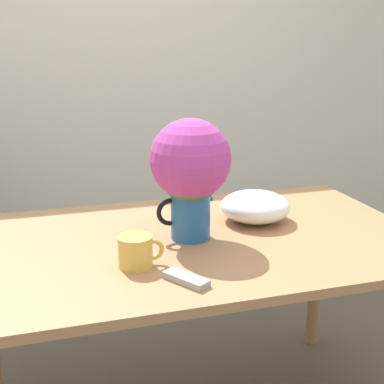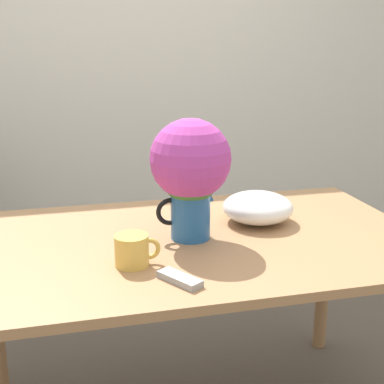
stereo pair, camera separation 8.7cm
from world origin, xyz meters
name	(u,v)px [view 2 (the right image)]	position (x,y,z in m)	size (l,w,h in m)	color
wall_back	(124,61)	(0.00, 1.78, 1.30)	(8.00, 0.05, 2.60)	silver
table	(194,263)	(0.00, 0.04, 0.69)	(1.58, 0.94, 0.78)	#A3754C
flower_vase	(190,169)	(-0.01, 0.05, 1.02)	(0.27, 0.27, 0.41)	#235B9E
coffee_mug	(133,250)	(-0.23, -0.13, 0.83)	(0.14, 0.10, 0.10)	gold
white_bowl	(258,207)	(0.28, 0.15, 0.83)	(0.26, 0.26, 0.11)	white
remote_control	(180,279)	(-0.12, -0.28, 0.79)	(0.12, 0.15, 0.02)	#999999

